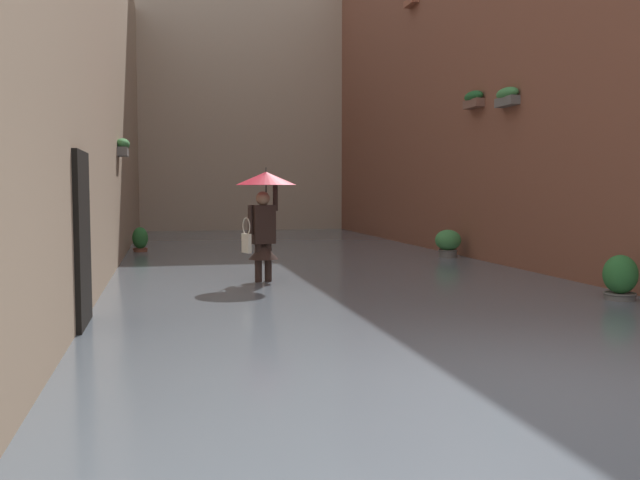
# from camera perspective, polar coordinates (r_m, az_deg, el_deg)

# --- Properties ---
(ground_plane) EXTENTS (60.00, 60.00, 0.00)m
(ground_plane) POSITION_cam_1_polar(r_m,az_deg,el_deg) (15.87, -2.09, -2.19)
(ground_plane) COLOR slate
(flood_water) EXTENTS (8.48, 27.19, 0.22)m
(flood_water) POSITION_cam_1_polar(r_m,az_deg,el_deg) (15.85, -2.09, -1.79)
(flood_water) COLOR slate
(flood_water) RESTS_ON ground_plane
(building_facade_left) EXTENTS (2.04, 25.19, 9.80)m
(building_facade_left) POSITION_cam_1_polar(r_m,az_deg,el_deg) (17.55, 13.76, 14.36)
(building_facade_left) COLOR brown
(building_facade_left) RESTS_ON ground_plane
(building_facade_right) EXTENTS (2.04, 25.19, 8.28)m
(building_facade_right) POSITION_cam_1_polar(r_m,az_deg,el_deg) (15.79, -19.73, 12.60)
(building_facade_right) COLOR gray
(building_facade_right) RESTS_ON ground_plane
(building_facade_far) EXTENTS (11.28, 1.80, 12.83)m
(building_facade_far) POSITION_cam_1_polar(r_m,az_deg,el_deg) (27.54, -6.65, 13.89)
(building_facade_far) COLOR tan
(building_facade_far) RESTS_ON ground_plane
(person_wading) EXTENTS (1.02, 1.02, 2.13)m
(person_wading) POSITION_cam_1_polar(r_m,az_deg,el_deg) (11.53, -4.63, 2.87)
(person_wading) COLOR black
(person_wading) RESTS_ON ground_plane
(potted_plant_far_left) EXTENTS (0.47, 0.47, 0.86)m
(potted_plant_far_left) POSITION_cam_1_polar(r_m,az_deg,el_deg) (10.53, 23.61, -3.34)
(potted_plant_far_left) COLOR #66605B
(potted_plant_far_left) RESTS_ON ground_plane
(potted_plant_near_left) EXTENTS (0.59, 0.59, 0.85)m
(potted_plant_near_left) POSITION_cam_1_polar(r_m,az_deg,el_deg) (15.95, 10.56, -0.44)
(potted_plant_near_left) COLOR #66605B
(potted_plant_near_left) RESTS_ON ground_plane
(potted_plant_far_right) EXTENTS (0.39, 0.39, 0.83)m
(potted_plant_far_right) POSITION_cam_1_polar(r_m,az_deg,el_deg) (17.70, -14.67, -0.25)
(potted_plant_far_right) COLOR brown
(potted_plant_far_right) RESTS_ON ground_plane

